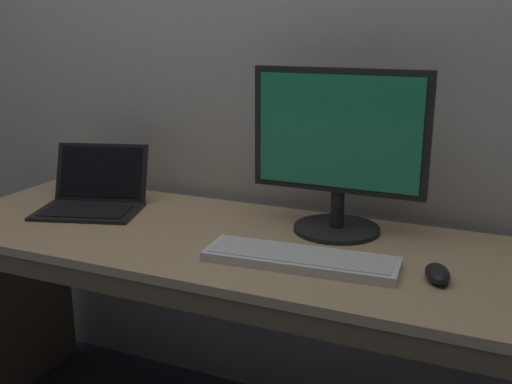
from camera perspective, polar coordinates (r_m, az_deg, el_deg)
name	(u,v)px	position (r m, az deg, el deg)	size (l,w,h in m)	color
desk	(217,303)	(1.79, -3.75, -10.49)	(1.72, 0.64, 0.73)	tan
laptop_black	(93,195)	(2.02, -15.20, -0.31)	(0.38, 0.36, 0.19)	black
external_monitor	(339,148)	(1.69, 7.85, 4.15)	(0.50, 0.25, 0.47)	black
wired_keyboard	(300,259)	(1.52, 4.25, -6.35)	(0.50, 0.18, 0.03)	white
computer_mouse	(437,274)	(1.47, 16.86, -7.43)	(0.06, 0.10, 0.04)	black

